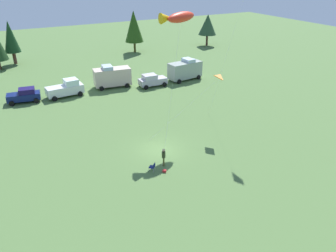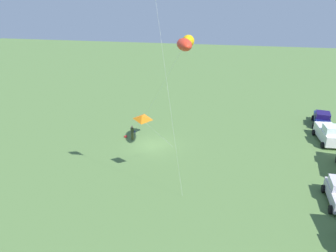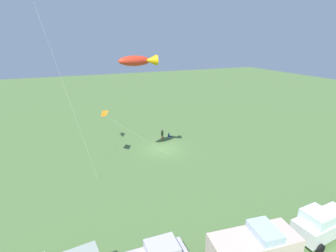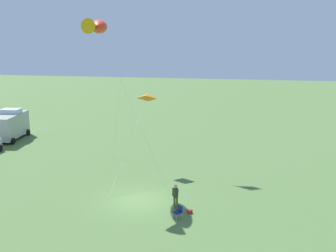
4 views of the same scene
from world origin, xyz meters
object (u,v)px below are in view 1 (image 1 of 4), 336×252
(van_camper_beige, at_px, (112,76))
(car_silver_compact, at_px, (152,80))
(kite_delta_orange, at_px, (220,76))
(car_navy_hatch, at_px, (24,95))
(person_kite_flyer, at_px, (164,156))
(folding_chair, at_px, (153,167))
(kite_large_fish, at_px, (178,17))
(backpack_on_grass, at_px, (164,171))
(van_motorhome_grey, at_px, (185,70))
(truck_white_pickup, at_px, (66,89))

(van_camper_beige, xyz_separation_m, car_silver_compact, (5.41, -2.59, -0.69))
(car_silver_compact, height_order, kite_delta_orange, kite_delta_orange)
(car_navy_hatch, xyz_separation_m, van_camper_beige, (12.52, 0.31, 0.69))
(car_navy_hatch, relative_size, van_camper_beige, 0.79)
(person_kite_flyer, relative_size, kite_delta_orange, 0.21)
(folding_chair, distance_m, car_navy_hatch, 24.50)
(folding_chair, bearing_deg, car_silver_compact, -69.27)
(kite_large_fish, bearing_deg, van_camper_beige, 97.12)
(backpack_on_grass, distance_m, kite_large_fish, 15.32)
(person_kite_flyer, bearing_deg, kite_large_fish, -94.36)
(car_navy_hatch, xyz_separation_m, kite_large_fish, (14.54, -15.87, 11.04))
(car_navy_hatch, bearing_deg, kite_delta_orange, -37.75)
(backpack_on_grass, xyz_separation_m, kite_delta_orange, (9.16, 4.86, 6.08))
(car_silver_compact, bearing_deg, van_motorhome_grey, -173.46)
(person_kite_flyer, bearing_deg, backpack_on_grass, 99.14)
(person_kite_flyer, bearing_deg, van_motorhome_grey, -92.34)
(folding_chair, height_order, car_silver_compact, car_silver_compact)
(folding_chair, bearing_deg, kite_delta_orange, -110.98)
(car_navy_hatch, bearing_deg, person_kite_flyer, -59.14)
(van_motorhome_grey, xyz_separation_m, kite_delta_orange, (-5.97, -17.11, 4.55))
(van_camper_beige, xyz_separation_m, kite_large_fish, (2.02, -16.18, 10.34))
(truck_white_pickup, bearing_deg, person_kite_flyer, -84.14)
(car_silver_compact, distance_m, kite_delta_orange, 17.41)
(folding_chair, bearing_deg, van_motorhome_grey, -80.75)
(folding_chair, distance_m, kite_large_fish, 15.06)
(person_kite_flyer, xyz_separation_m, car_navy_hatch, (-9.36, 22.74, -0.07))
(kite_large_fish, bearing_deg, kite_delta_orange, -40.47)
(folding_chair, relative_size, car_silver_compact, 0.19)
(car_silver_compact, bearing_deg, car_navy_hatch, -5.48)
(person_kite_flyer, height_order, kite_delta_orange, kite_delta_orange)
(van_camper_beige, bearing_deg, backpack_on_grass, 88.52)
(truck_white_pickup, bearing_deg, kite_delta_orange, -59.75)
(van_camper_beige, height_order, van_motorhome_grey, same)
(car_navy_hatch, bearing_deg, truck_white_pickup, 4.66)
(car_navy_hatch, xyz_separation_m, van_motorhome_grey, (24.04, -1.78, 0.69))
(truck_white_pickup, xyz_separation_m, van_motorhome_grey, (18.59, -1.41, 0.54))
(kite_large_fish, bearing_deg, car_navy_hatch, 132.50)
(van_motorhome_grey, relative_size, kite_delta_orange, 0.67)
(van_motorhome_grey, bearing_deg, kite_delta_orange, -115.19)
(car_silver_compact, xyz_separation_m, van_motorhome_grey, (6.11, 0.51, 0.69))
(backpack_on_grass, xyz_separation_m, car_navy_hatch, (-8.92, 23.74, 0.84))
(folding_chair, distance_m, kite_delta_orange, 12.28)
(kite_delta_orange, bearing_deg, car_navy_hatch, 133.75)
(backpack_on_grass, distance_m, van_camper_beige, 24.36)
(car_navy_hatch, bearing_deg, folding_chair, -62.27)
(person_kite_flyer, bearing_deg, car_silver_compact, -80.07)
(folding_chair, bearing_deg, van_camper_beige, -54.70)
(car_navy_hatch, xyz_separation_m, kite_delta_orange, (18.08, -18.89, 5.25))
(car_navy_hatch, height_order, van_camper_beige, van_camper_beige)
(van_camper_beige, relative_size, kite_large_fish, 0.45)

